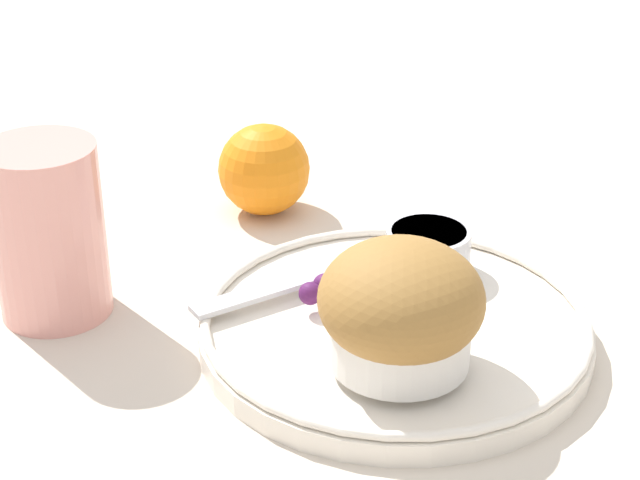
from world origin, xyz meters
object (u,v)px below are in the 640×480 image
at_px(juice_glass, 48,231).
at_px(orange_fruit, 264,169).
at_px(muffin, 401,309).
at_px(butter_knife, 308,279).

bearing_deg(juice_glass, orange_fruit, -1.55).
bearing_deg(orange_fruit, juice_glass, 178.45).
bearing_deg(juice_glass, muffin, -72.94).
distance_m(orange_fruit, juice_glass, 0.19).
distance_m(muffin, orange_fruit, 0.25).
relative_size(butter_knife, juice_glass, 1.44).
xyz_separation_m(butter_knife, orange_fruit, (0.09, 0.12, 0.01)).
height_order(butter_knife, juice_glass, juice_glass).
bearing_deg(orange_fruit, butter_knife, -127.06).
relative_size(muffin, juice_glass, 0.81).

